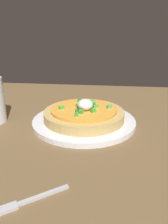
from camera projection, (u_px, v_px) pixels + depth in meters
dining_table at (40, 132)px, 58.04cm from camera, size 90.78×87.24×3.05cm
plate at (84, 121)px, 59.32cm from camera, size 26.89×26.89×1.22cm
pizza at (84, 114)px, 58.53cm from camera, size 20.93×20.93×5.80cm
fork at (28, 201)px, 32.66cm from camera, size 7.21×9.27×0.50cm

